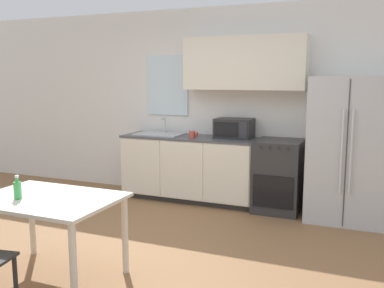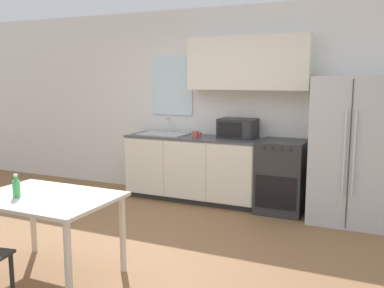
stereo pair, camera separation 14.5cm
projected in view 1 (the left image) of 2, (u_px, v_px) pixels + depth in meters
The scene contains 10 objects.
ground_plane at pixel (130, 256), 4.17m from camera, with size 12.00×12.00×0.00m, color olive.
wall_back at pixel (218, 98), 6.06m from camera, with size 12.00×0.38×2.70m.
kitchen_counter at pixel (190, 168), 6.05m from camera, with size 1.93×0.62×0.91m.
oven_range at pixel (278, 176), 5.56m from camera, with size 0.59×0.66×0.93m.
refrigerator at pixel (348, 149), 5.14m from camera, with size 0.91×0.77×1.74m.
kitchen_sink at pixel (160, 134), 6.17m from camera, with size 0.67×0.45×0.23m.
microwave at pixel (234, 128), 5.81m from camera, with size 0.50×0.36×0.27m.
coffee_mug at pixel (193, 134), 5.83m from camera, with size 0.12×0.09×0.09m.
dining_table at pixel (48, 209), 3.61m from camera, with size 1.18×0.84×0.73m.
drink_bottle at pixel (18, 190), 3.53m from camera, with size 0.06×0.06×0.20m.
Camera 1 is at (2.08, -3.42, 1.72)m, focal length 40.00 mm.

